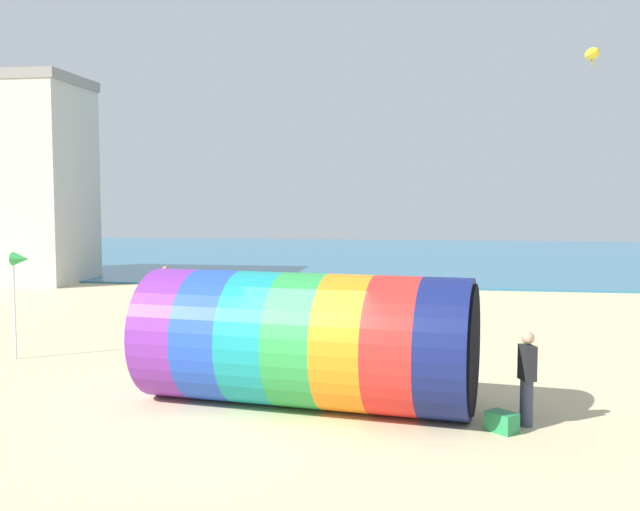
{
  "coord_description": "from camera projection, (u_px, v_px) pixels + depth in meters",
  "views": [
    {
      "loc": [
        2.32,
        -13.27,
        4.2
      ],
      "look_at": [
        -0.11,
        2.81,
        2.93
      ],
      "focal_mm": 40.0,
      "sensor_mm": 36.0,
      "label": 1
    }
  ],
  "objects": [
    {
      "name": "sea",
      "position": [
        396.0,
        255.0,
        53.5
      ],
      "size": [
        120.0,
        40.0,
        0.1
      ],
      "primitive_type": "cube",
      "color": "teal",
      "rests_on": "ground"
    },
    {
      "name": "bystander_mid_beach",
      "position": [
        421.0,
        306.0,
        22.6
      ],
      "size": [
        0.35,
        0.42,
        1.67
      ],
      "color": "#726651",
      "rests_on": "ground"
    },
    {
      "name": "kite_handler",
      "position": [
        527.0,
        377.0,
        13.18
      ],
      "size": [
        0.33,
        0.41,
        1.78
      ],
      "color": "#383D56",
      "rests_on": "ground"
    },
    {
      "name": "giant_inflatable_tube",
      "position": [
        306.0,
        340.0,
        14.46
      ],
      "size": [
        7.03,
        3.65,
        2.73
      ],
      "color": "purple",
      "rests_on": "ground"
    },
    {
      "name": "kite_yellow_parafoil",
      "position": [
        592.0,
        54.0,
        22.19
      ],
      "size": [
        0.49,
        1.09,
        0.6
      ],
      "color": "yellow"
    },
    {
      "name": "beach_flag",
      "position": [
        20.0,
        264.0,
        18.6
      ],
      "size": [
        0.47,
        0.36,
        2.84
      ],
      "color": "silver",
      "rests_on": "ground"
    },
    {
      "name": "ground_plane",
      "position": [
        304.0,
        418.0,
        13.76
      ],
      "size": [
        120.0,
        120.0,
        0.0
      ],
      "primitive_type": "plane",
      "color": "#CCBA8C"
    },
    {
      "name": "cooler_box",
      "position": [
        502.0,
        422.0,
        12.91
      ],
      "size": [
        0.63,
        0.62,
        0.36
      ],
      "primitive_type": "cube",
      "rotation": [
        0.0,
        0.0,
        2.41
      ],
      "color": "#268C4C",
      "rests_on": "ground"
    },
    {
      "name": "bystander_near_water",
      "position": [
        166.0,
        288.0,
        26.65
      ],
      "size": [
        0.39,
        0.27,
        1.74
      ],
      "color": "#383D56",
      "rests_on": "ground"
    }
  ]
}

